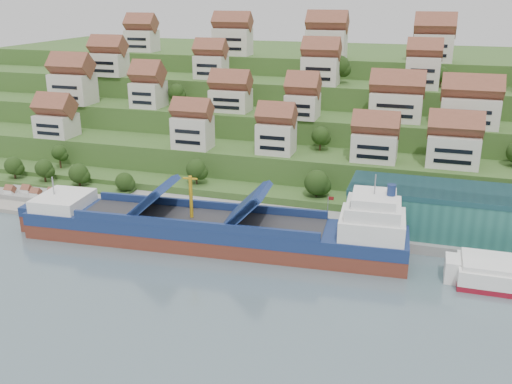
% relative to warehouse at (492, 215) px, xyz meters
% --- Properties ---
extents(ground, '(300.00, 300.00, 0.00)m').
position_rel_warehouse_xyz_m(ground, '(-52.00, -17.00, -7.20)').
color(ground, slate).
rests_on(ground, ground).
extents(quay, '(180.00, 14.00, 2.20)m').
position_rel_warehouse_xyz_m(quay, '(-32.00, -2.00, -6.10)').
color(quay, gray).
rests_on(quay, ground).
extents(pebble_beach, '(45.00, 20.00, 1.00)m').
position_rel_warehouse_xyz_m(pebble_beach, '(-110.00, -5.00, -6.70)').
color(pebble_beach, gray).
rests_on(pebble_beach, ground).
extents(hillside, '(260.00, 128.00, 31.00)m').
position_rel_warehouse_xyz_m(hillside, '(-52.00, 86.55, 3.46)').
color(hillside, '#2D4C1E').
rests_on(hillside, ground).
extents(hillside_village, '(158.57, 62.16, 29.21)m').
position_rel_warehouse_xyz_m(hillside_village, '(-48.42, 43.98, 17.61)').
color(hillside_village, beige).
rests_on(hillside_village, ground).
extents(hillside_trees, '(141.95, 61.76, 30.72)m').
position_rel_warehouse_xyz_m(hillside_trees, '(-61.29, 26.12, 8.69)').
color(hillside_trees, '#233E14').
rests_on(hillside_trees, ground).
extents(warehouse, '(60.00, 15.00, 10.00)m').
position_rel_warehouse_xyz_m(warehouse, '(0.00, 0.00, 0.00)').
color(warehouse, '#236058').
rests_on(warehouse, quay).
extents(flagpole, '(1.28, 0.16, 8.00)m').
position_rel_warehouse_xyz_m(flagpole, '(-33.89, -7.00, -0.32)').
color(flagpole, gray).
rests_on(flagpole, quay).
extents(beach_huts, '(14.40, 3.70, 2.20)m').
position_rel_warehouse_xyz_m(beach_huts, '(-112.00, -6.25, -5.10)').
color(beach_huts, white).
rests_on(beach_huts, pebble_beach).
extents(cargo_ship, '(83.52, 18.39, 18.44)m').
position_rel_warehouse_xyz_m(cargo_ship, '(-55.15, -17.07, -3.73)').
color(cargo_ship, maroon).
rests_on(cargo_ship, ground).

